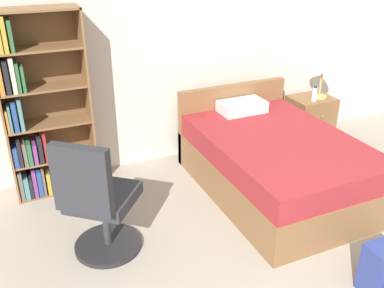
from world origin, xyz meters
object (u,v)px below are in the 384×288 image
Objects in this scene: bed at (273,161)px; table_lamp at (323,67)px; nightstand at (310,119)px; office_chair at (98,204)px; bookshelf at (35,113)px; water_bottle at (315,94)px.

bed is 1.55m from table_lamp.
nightstand is 1.16× the size of table_lamp.
office_chair is (-1.83, -0.31, 0.17)m from bed.
bookshelf is 1.29m from office_chair.
water_bottle is at bearing -3.33° from bookshelf.
office_chair reaches higher than bed.
bed is (2.12, -0.90, -0.54)m from bookshelf.
bed is 3.45× the size of nightstand.
bed reaches higher than water_bottle.
water_bottle is at bearing -151.34° from table_lamp.
bookshelf is 3.20× the size of nightstand.
nightstand is (3.21, -0.08, -0.57)m from bookshelf.
table_lamp reaches higher than bed.
nightstand is at bearing 21.12° from office_chair.
bed is 1.37m from nightstand.
bookshelf is at bearing 157.03° from bed.
bookshelf is at bearing 176.67° from water_bottle.
office_chair reaches higher than table_lamp.
bookshelf reaches higher than bed.
bed is 1.30m from water_bottle.
office_chair is at bearing -160.31° from water_bottle.
table_lamp is at bearing 28.66° from water_bottle.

